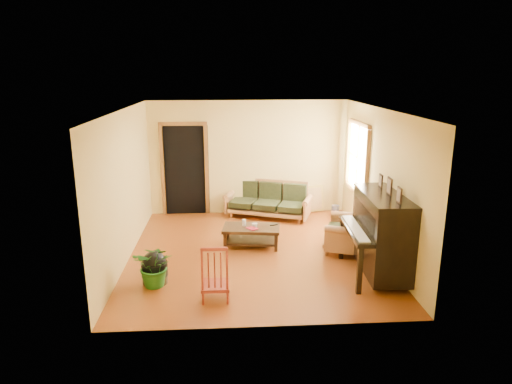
{
  "coord_description": "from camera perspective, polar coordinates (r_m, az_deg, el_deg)",
  "views": [
    {
      "loc": [
        -0.48,
        -7.78,
        3.24
      ],
      "look_at": [
        0.04,
        0.2,
        1.1
      ],
      "focal_mm": 32.0,
      "sensor_mm": 36.0,
      "label": 1
    }
  ],
  "objects": [
    {
      "name": "book",
      "position": [
        8.45,
        -0.87,
        -4.7
      ],
      "size": [
        0.24,
        0.25,
        0.02
      ],
      "primitive_type": "imported",
      "rotation": [
        0.0,
        0.0,
        0.66
      ],
      "color": "maroon",
      "rests_on": "coffee_table"
    },
    {
      "name": "doorway",
      "position": [
        10.54,
        -8.91,
        2.67
      ],
      "size": [
        1.08,
        0.16,
        2.05
      ],
      "primitive_type": "cube",
      "color": "black",
      "rests_on": "floor"
    },
    {
      "name": "ceramic_crock",
      "position": [
        10.72,
        9.89,
        -2.22
      ],
      "size": [
        0.21,
        0.21,
        0.22
      ],
      "primitive_type": "cylinder",
      "rotation": [
        0.0,
        0.0,
        -0.19
      ],
      "color": "#2E3F8B",
      "rests_on": "floor"
    },
    {
      "name": "sofa",
      "position": [
        10.3,
        1.47,
        -1.01
      ],
      "size": [
        2.04,
        1.4,
        0.81
      ],
      "primitive_type": "cube",
      "rotation": [
        0.0,
        0.0,
        -0.36
      ],
      "color": "#946036",
      "rests_on": "floor"
    },
    {
      "name": "leaning_frame",
      "position": [
        10.77,
        7.17,
        -0.81
      ],
      "size": [
        0.51,
        0.23,
        0.66
      ],
      "primitive_type": "cube",
      "rotation": [
        0.0,
        0.0,
        0.24
      ],
      "color": "gold",
      "rests_on": "floor"
    },
    {
      "name": "floor",
      "position": [
        8.44,
        -0.16,
        -7.59
      ],
      "size": [
        5.0,
        5.0,
        0.0
      ],
      "primitive_type": "plane",
      "color": "#672C0D",
      "rests_on": "ground"
    },
    {
      "name": "candle",
      "position": [
        8.66,
        -1.52,
        -3.85
      ],
      "size": [
        0.09,
        0.09,
        0.12
      ],
      "primitive_type": "cylinder",
      "rotation": [
        0.0,
        0.0,
        0.25
      ],
      "color": "white",
      "rests_on": "coffee_table"
    },
    {
      "name": "piano",
      "position": [
        7.62,
        15.53,
        -5.21
      ],
      "size": [
        0.98,
        1.58,
        1.36
      ],
      "primitive_type": "cube",
      "rotation": [
        0.0,
        0.0,
        -0.05
      ],
      "color": "black",
      "rests_on": "floor"
    },
    {
      "name": "window",
      "position": [
        9.63,
        12.62,
        4.21
      ],
      "size": [
        0.12,
        1.36,
        1.46
      ],
      "primitive_type": "cube",
      "color": "white",
      "rests_on": "right_wall"
    },
    {
      "name": "coffee_table",
      "position": [
        8.68,
        -0.58,
        -5.58
      ],
      "size": [
        1.13,
        0.71,
        0.39
      ],
      "primitive_type": "cube",
      "rotation": [
        0.0,
        0.0,
        -0.13
      ],
      "color": "black",
      "rests_on": "floor"
    },
    {
      "name": "potted_plant",
      "position": [
        7.25,
        -12.45,
        -8.91
      ],
      "size": [
        0.74,
        0.68,
        0.7
      ],
      "primitive_type": "imported",
      "rotation": [
        0.0,
        0.0,
        -0.24
      ],
      "color": "#1C5B1A",
      "rests_on": "floor"
    },
    {
      "name": "glass_jar",
      "position": [
        8.6,
        -0.17,
        -4.16
      ],
      "size": [
        0.13,
        0.13,
        0.07
      ],
      "primitive_type": "cylinder",
      "rotation": [
        0.0,
        0.0,
        0.33
      ],
      "color": "silver",
      "rests_on": "coffee_table"
    },
    {
      "name": "red_chair",
      "position": [
        6.7,
        -5.15,
        -9.85
      ],
      "size": [
        0.41,
        0.45,
        0.87
      ],
      "primitive_type": "cube",
      "rotation": [
        0.0,
        0.0,
        0.0
      ],
      "color": "maroon",
      "rests_on": "floor"
    },
    {
      "name": "remote",
      "position": [
        8.7,
        2.24,
        -4.12
      ],
      "size": [
        0.16,
        0.08,
        0.02
      ],
      "primitive_type": "cube",
      "rotation": [
        0.0,
        0.0,
        0.31
      ],
      "color": "black",
      "rests_on": "coffee_table"
    },
    {
      "name": "armchair",
      "position": [
        8.53,
        11.29,
        -4.34
      ],
      "size": [
        1.14,
        1.16,
        0.92
      ],
      "primitive_type": "cube",
      "rotation": [
        0.0,
        0.0,
        -0.35
      ],
      "color": "#946036",
      "rests_on": "floor"
    },
    {
      "name": "footstool",
      "position": [
        7.42,
        -12.54,
        -9.64
      ],
      "size": [
        0.5,
        0.5,
        0.39
      ],
      "primitive_type": "cylinder",
      "rotation": [
        0.0,
        0.0,
        -0.25
      ],
      "color": "black",
      "rests_on": "floor"
    }
  ]
}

